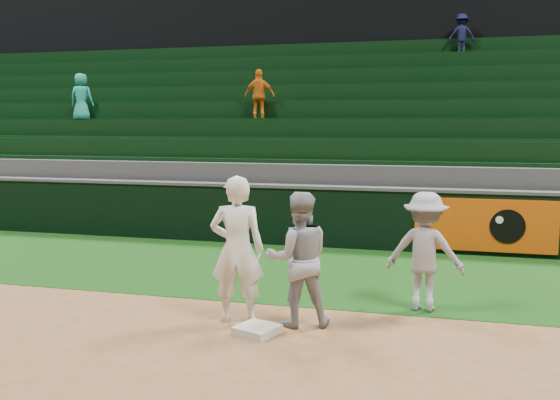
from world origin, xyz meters
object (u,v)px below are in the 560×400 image
object	(u,v)px
baserunner	(299,259)
base_coach	(425,251)
first_baseman	(237,249)
first_base	(257,330)

from	to	relation	value
baserunner	base_coach	size ratio (longest dim) A/B	1.05
first_baseman	base_coach	bearing A→B (deg)	-164.55
baserunner	base_coach	bearing A→B (deg)	-165.44
base_coach	first_baseman	bearing A→B (deg)	32.92
first_base	base_coach	xyz separation A→B (m)	(1.89, 1.51, 0.76)
first_baseman	base_coach	xyz separation A→B (m)	(2.27, 1.12, -0.13)
baserunner	base_coach	world-z (taller)	baserunner
first_base	first_baseman	bearing A→B (deg)	134.11
first_base	base_coach	world-z (taller)	base_coach
first_base	baserunner	size ratio (longest dim) A/B	0.27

